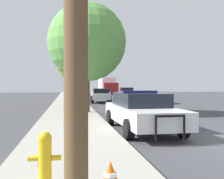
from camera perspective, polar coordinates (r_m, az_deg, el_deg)
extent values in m
cube|color=#99968C|center=(8.10, -7.73, -11.01)|extent=(3.00, 110.00, 0.13)
cube|color=white|center=(10.71, 6.09, -4.99)|extent=(2.06, 5.29, 0.59)
cube|color=black|center=(10.92, 5.70, -2.00)|extent=(1.71, 2.77, 0.50)
cylinder|color=black|center=(9.57, 14.31, -7.52)|extent=(0.26, 0.68, 0.67)
cylinder|color=black|center=(8.95, 3.41, -8.08)|extent=(0.26, 0.68, 0.67)
cylinder|color=black|center=(12.56, 7.98, -5.46)|extent=(0.26, 0.68, 0.67)
cylinder|color=black|center=(12.09, -0.39, -5.70)|extent=(0.26, 0.68, 0.67)
cylinder|color=black|center=(8.34, 14.45, -7.37)|extent=(0.07, 0.07, 0.71)
cylinder|color=black|center=(8.01, 8.90, -7.69)|extent=(0.07, 0.07, 0.71)
cylinder|color=black|center=(8.12, 11.74, -5.29)|extent=(0.90, 0.10, 0.07)
cube|color=navy|center=(10.90, 5.70, -0.45)|extent=(1.37, 0.24, 0.09)
cube|color=navy|center=(11.02, 10.84, -4.67)|extent=(0.13, 3.76, 0.17)
cylinder|color=gold|center=(4.82, -13.51, -14.24)|extent=(0.22, 0.22, 0.72)
sphere|color=gold|center=(4.73, -13.53, -9.69)|extent=(0.23, 0.23, 0.23)
cylinder|color=gold|center=(4.82, -15.80, -13.36)|extent=(0.15, 0.09, 0.09)
cylinder|color=gold|center=(4.79, -11.21, -13.43)|extent=(0.15, 0.09, 0.09)
cylinder|color=#424247|center=(26.78, -8.93, 3.27)|extent=(0.16, 0.16, 5.34)
cylinder|color=#424247|center=(27.05, -5.25, 8.61)|extent=(3.45, 0.11, 0.11)
cube|color=black|center=(27.16, -1.58, 7.63)|extent=(0.30, 0.24, 0.90)
sphere|color=red|center=(27.07, -1.55, 8.29)|extent=(0.20, 0.20, 0.20)
sphere|color=orange|center=(27.04, -1.55, 7.66)|extent=(0.20, 0.20, 0.20)
sphere|color=green|center=(27.00, -1.55, 7.03)|extent=(0.20, 0.20, 0.20)
cube|color=#333856|center=(35.18, 2.97, -0.80)|extent=(2.06, 4.70, 0.58)
cube|color=black|center=(35.39, 2.93, 0.05)|extent=(1.64, 2.49, 0.45)
cylinder|color=black|center=(33.90, 4.64, -1.36)|extent=(0.30, 0.69, 0.67)
cylinder|color=black|center=(33.69, 1.88, -1.37)|extent=(0.30, 0.69, 0.67)
cylinder|color=black|center=(36.70, 3.97, -1.17)|extent=(0.30, 0.69, 0.67)
cylinder|color=black|center=(36.51, 1.43, -1.18)|extent=(0.30, 0.69, 0.67)
cube|color=silver|center=(27.23, -2.34, -1.31)|extent=(1.88, 3.98, 0.61)
cube|color=black|center=(27.02, -2.31, -0.22)|extent=(1.55, 2.10, 0.43)
cylinder|color=black|center=(28.41, -4.16, -1.83)|extent=(0.27, 0.67, 0.66)
cylinder|color=black|center=(28.52, -0.84, -1.82)|extent=(0.27, 0.67, 0.66)
cylinder|color=black|center=(26.00, -3.98, -2.10)|extent=(0.27, 0.67, 0.66)
cylinder|color=black|center=(26.11, -0.36, -2.08)|extent=(0.27, 0.67, 0.66)
cube|color=maroon|center=(47.67, -0.35, 0.43)|extent=(2.48, 2.26, 1.56)
cube|color=white|center=(51.59, -1.06, 0.99)|extent=(2.53, 5.76, 2.50)
cylinder|color=black|center=(48.12, 1.02, -0.50)|extent=(0.29, 0.92, 0.91)
cylinder|color=black|center=(47.73, -1.81, -0.51)|extent=(0.29, 0.92, 0.91)
cylinder|color=black|center=(52.86, 0.05, -0.36)|extent=(0.29, 0.92, 0.91)
cylinder|color=black|center=(52.51, -2.53, -0.37)|extent=(0.29, 0.92, 0.91)
cylinder|color=#4C3823|center=(16.57, -5.12, 0.33)|extent=(0.33, 0.33, 2.84)
sphere|color=#5B9947|center=(16.75, -5.14, 9.58)|extent=(4.62, 4.62, 4.62)
cylinder|color=#4C3823|center=(25.19, -6.45, 0.48)|extent=(0.43, 0.43, 2.76)
sphere|color=#999933|center=(25.31, -6.47, 6.48)|extent=(4.60, 4.60, 4.60)
cone|color=orange|center=(4.47, -0.34, -17.14)|extent=(0.36, 0.36, 0.46)
cylinder|color=white|center=(4.47, -0.34, -16.86)|extent=(0.20, 0.20, 0.06)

